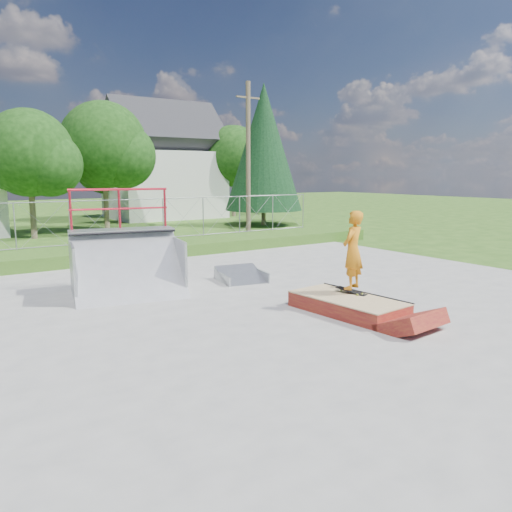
{
  "coord_description": "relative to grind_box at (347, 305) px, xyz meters",
  "views": [
    {
      "loc": [
        -7.0,
        -10.02,
        3.35
      ],
      "look_at": [
        0.68,
        1.26,
        1.1
      ],
      "focal_mm": 35.0,
      "sensor_mm": 36.0,
      "label": 1
    }
  ],
  "objects": [
    {
      "name": "grass_berm",
      "position": [
        -1.42,
        11.1,
        0.04
      ],
      "size": [
        24.0,
        3.0,
        0.5
      ],
      "primitive_type": "cube",
      "color": "#2C5317",
      "rests_on": "ground"
    },
    {
      "name": "skater",
      "position": [
        0.36,
        0.23,
        1.22
      ],
      "size": [
        0.83,
        0.7,
        1.94
      ],
      "primitive_type": "imported",
      "rotation": [
        0.0,
        0.0,
        3.53
      ],
      "color": "orange",
      "rests_on": "grind_box"
    },
    {
      "name": "gable_house",
      "position": [
        7.58,
        27.6,
        3.63
      ],
      "size": [
        8.4,
        6.08,
        8.94
      ],
      "color": "silver",
      "rests_on": "ground"
    },
    {
      "name": "tree_center",
      "position": [
        1.37,
        21.41,
        4.64
      ],
      "size": [
        5.44,
        5.12,
        7.6
      ],
      "color": "brown",
      "rests_on": "ground"
    },
    {
      "name": "concrete_pad",
      "position": [
        -1.42,
        1.6,
        -0.19
      ],
      "size": [
        20.0,
        16.0,
        0.04
      ],
      "primitive_type": "cube",
      "color": "gray",
      "rests_on": "ground"
    },
    {
      "name": "conifer_tree",
      "position": [
        10.58,
        18.6,
        4.84
      ],
      "size": [
        5.04,
        5.04,
        9.1
      ],
      "color": "brown",
      "rests_on": "ground"
    },
    {
      "name": "tree_right_far",
      "position": [
        12.85,
        25.42,
        4.33
      ],
      "size": [
        5.1,
        4.8,
        7.12
      ],
      "color": "brown",
      "rests_on": "ground"
    },
    {
      "name": "tree_back_mid",
      "position": [
        3.8,
        29.46,
        3.42
      ],
      "size": [
        4.08,
        3.84,
        5.7
      ],
      "color": "brown",
      "rests_on": "ground"
    },
    {
      "name": "utility_pole",
      "position": [
        6.08,
        13.6,
        3.79
      ],
      "size": [
        0.24,
        0.24,
        8.0
      ],
      "primitive_type": "cylinder",
      "color": "brown",
      "rests_on": "ground"
    },
    {
      "name": "ground",
      "position": [
        -1.42,
        1.6,
        -0.21
      ],
      "size": [
        120.0,
        120.0,
        0.0
      ],
      "primitive_type": "plane",
      "color": "#2C5317",
      "rests_on": "ground"
    },
    {
      "name": "tree_left_near",
      "position": [
        -3.17,
        19.43,
        4.03
      ],
      "size": [
        4.76,
        4.48,
        6.65
      ],
      "color": "brown",
      "rests_on": "ground"
    },
    {
      "name": "flat_bank_ramp",
      "position": [
        -0.16,
        4.49,
        -0.0
      ],
      "size": [
        1.58,
        1.65,
        0.41
      ],
      "primitive_type": null,
      "rotation": [
        0.0,
        0.0,
        -0.18
      ],
      "color": "#A5A8AD",
      "rests_on": "concrete_pad"
    },
    {
      "name": "quarter_pipe",
      "position": [
        -3.71,
        4.81,
        1.26
      ],
      "size": [
        3.36,
        3.01,
        2.93
      ],
      "primitive_type": null,
      "rotation": [
        0.0,
        0.0,
        -0.2
      ],
      "color": "#A5A8AD",
      "rests_on": "concrete_pad"
    },
    {
      "name": "skateboard",
      "position": [
        0.36,
        0.23,
        0.25
      ],
      "size": [
        0.44,
        0.82,
        0.13
      ],
      "primitive_type": "cube",
      "rotation": [
        0.14,
        0.0,
        0.29
      ],
      "color": "black",
      "rests_on": "grind_box"
    },
    {
      "name": "grind_box",
      "position": [
        0.0,
        0.0,
        0.0
      ],
      "size": [
        1.59,
        2.91,
        0.42
      ],
      "rotation": [
        0.0,
        0.0,
        0.08
      ],
      "color": "maroon",
      "rests_on": "concrete_pad"
    },
    {
      "name": "chain_link_fence",
      "position": [
        -1.42,
        12.1,
        1.19
      ],
      "size": [
        20.0,
        0.06,
        1.8
      ],
      "primitive_type": null,
      "color": "gray",
      "rests_on": "grass_berm"
    }
  ]
}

